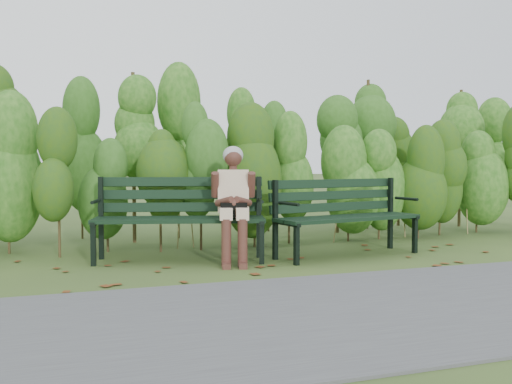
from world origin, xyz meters
name	(u,v)px	position (x,y,z in m)	size (l,w,h in m)	color
ground	(267,262)	(0.00, 0.00, 0.00)	(80.00, 80.00, 0.00)	#354922
footpath	(372,309)	(0.00, -2.20, 0.01)	(60.00, 2.50, 0.01)	#474749
hedge_band	(219,150)	(0.00, 1.86, 1.26)	(11.04, 1.67, 2.42)	#47381E
leaf_litter	(297,263)	(0.27, -0.19, 0.00)	(5.81, 1.93, 0.01)	brown
bench_left	(180,211)	(-0.86, 0.46, 0.55)	(1.95, 1.09, 0.93)	black
bench_right	(343,210)	(1.01, 0.17, 0.53)	(1.86, 0.89, 0.89)	black
seated_woman	(233,196)	(-0.34, 0.12, 0.73)	(0.52, 0.76, 1.27)	beige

